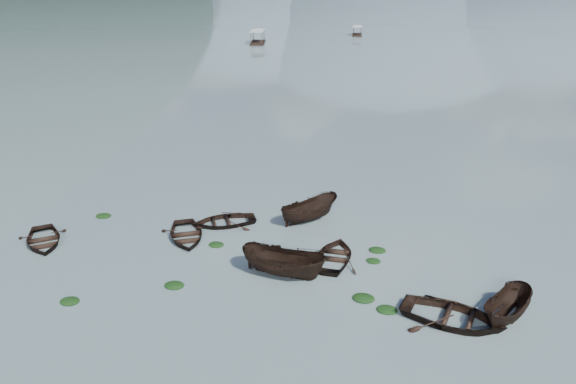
% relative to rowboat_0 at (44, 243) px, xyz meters
% --- Properties ---
extents(ground_plane, '(2400.00, 2400.00, 0.00)m').
position_rel_rowboat_0_xyz_m(ground_plane, '(13.68, -5.05, 0.00)').
color(ground_plane, slate).
extents(rowboat_0, '(4.90, 5.09, 0.86)m').
position_rel_rowboat_0_xyz_m(rowboat_0, '(0.00, 0.00, 0.00)').
color(rowboat_0, black).
rests_on(rowboat_0, ground).
extents(rowboat_2, '(5.12, 2.53, 1.90)m').
position_rel_rowboat_0_xyz_m(rowboat_2, '(15.19, -0.08, 0.00)').
color(rowboat_2, black).
rests_on(rowboat_2, ground).
extents(rowboat_3, '(3.01, 4.19, 0.86)m').
position_rel_rowboat_0_xyz_m(rowboat_3, '(17.64, 2.38, 0.00)').
color(rowboat_3, black).
rests_on(rowboat_3, ground).
extents(rowboat_4, '(5.59, 4.52, 1.02)m').
position_rel_rowboat_0_xyz_m(rowboat_4, '(24.11, -2.27, 0.00)').
color(rowboat_4, black).
rests_on(rowboat_4, ground).
extents(rowboat_5, '(3.27, 4.36, 1.59)m').
position_rel_rowboat_0_xyz_m(rowboat_5, '(26.63, -1.42, 0.00)').
color(rowboat_5, black).
rests_on(rowboat_5, ground).
extents(rowboat_6, '(4.68, 5.16, 0.88)m').
position_rel_rowboat_0_xyz_m(rowboat_6, '(8.18, 2.77, 0.00)').
color(rowboat_6, black).
rests_on(rowboat_6, ground).
extents(rowboat_7, '(5.02, 4.58, 0.85)m').
position_rel_rowboat_0_xyz_m(rowboat_7, '(9.79, 5.27, 0.00)').
color(rowboat_7, black).
rests_on(rowboat_7, ground).
extents(rowboat_8, '(4.19, 4.51, 1.73)m').
position_rel_rowboat_0_xyz_m(rowboat_8, '(15.05, 7.25, 0.00)').
color(rowboat_8, black).
rests_on(rowboat_8, ground).
extents(weed_clump_0, '(1.03, 0.84, 0.22)m').
position_rel_rowboat_0_xyz_m(weed_clump_0, '(5.34, -5.24, 0.00)').
color(weed_clump_0, black).
rests_on(weed_clump_0, ground).
extents(weed_clump_1, '(1.09, 0.87, 0.24)m').
position_rel_rowboat_0_xyz_m(weed_clump_1, '(9.84, -2.56, 0.00)').
color(weed_clump_1, black).
rests_on(weed_clump_1, ground).
extents(weed_clump_2, '(1.15, 0.92, 0.25)m').
position_rel_rowboat_0_xyz_m(weed_clump_2, '(19.75, -1.34, 0.00)').
color(weed_clump_2, black).
rests_on(weed_clump_2, ground).
extents(weed_clump_3, '(0.86, 0.72, 0.19)m').
position_rel_rowboat_0_xyz_m(weed_clump_3, '(19.82, 2.68, 0.00)').
color(weed_clump_3, black).
rests_on(weed_clump_3, ground).
extents(weed_clump_4, '(1.06, 0.84, 0.22)m').
position_rel_rowboat_0_xyz_m(weed_clump_4, '(21.00, -2.07, 0.00)').
color(weed_clump_4, black).
rests_on(weed_clump_4, ground).
extents(weed_clump_5, '(1.07, 0.87, 0.23)m').
position_rel_rowboat_0_xyz_m(weed_clump_5, '(1.45, 4.38, 0.00)').
color(weed_clump_5, black).
rests_on(weed_clump_5, ground).
extents(weed_clump_6, '(0.96, 0.80, 0.20)m').
position_rel_rowboat_0_xyz_m(weed_clump_6, '(10.33, 2.35, 0.00)').
color(weed_clump_6, black).
rests_on(weed_clump_6, ground).
extents(weed_clump_7, '(1.03, 0.82, 0.22)m').
position_rel_rowboat_0_xyz_m(weed_clump_7, '(19.91, 4.02, 0.00)').
color(weed_clump_7, black).
rests_on(weed_clump_7, ground).
extents(pontoon_left, '(4.12, 7.10, 2.55)m').
position_rel_rowboat_0_xyz_m(pontoon_left, '(-13.62, 89.42, 0.00)').
color(pontoon_left, black).
rests_on(pontoon_left, ground).
extents(pontoon_centre, '(2.82, 5.48, 2.01)m').
position_rel_rowboat_0_xyz_m(pontoon_centre, '(4.73, 108.28, 0.00)').
color(pontoon_centre, black).
rests_on(pontoon_centre, ground).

